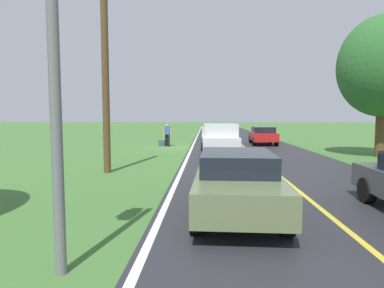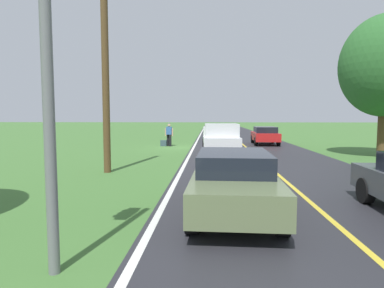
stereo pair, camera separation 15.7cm
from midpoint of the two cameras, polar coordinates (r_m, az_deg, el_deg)
name	(u,v)px [view 2 (the right image)]	position (r m, az deg, el deg)	size (l,w,h in m)	color
ground_plane	(179,147)	(23.74, -2.04, -0.60)	(200.00, 200.00, 0.00)	#427033
road_surface	(247,148)	(23.80, 9.65, -0.65)	(7.96, 120.00, 0.00)	#28282D
lane_edge_line	(194,147)	(23.67, 0.47, -0.61)	(0.16, 117.60, 0.00)	silver
lane_centre_line	(247,148)	(23.80, 9.65, -0.64)	(0.14, 117.60, 0.00)	gold
hitchhiker_walking	(169,133)	(24.79, -3.79, 1.89)	(0.62, 0.52, 1.75)	black
suitcase_carried	(164,143)	(24.84, -4.77, 0.15)	(0.20, 0.46, 0.45)	#384C56
pickup_truck_passing	(220,138)	(19.55, 5.15, 1.06)	(2.21, 5.45, 1.82)	silver
traffic_light_mast	(34,19)	(5.16, -24.79, 19.11)	(0.61, 0.32, 5.20)	slate
sedan_ahead_same_lane	(234,181)	(7.73, 7.81, -6.32)	(2.04, 4.46, 1.41)	#66754C
sedan_near_oncoming	(265,135)	(27.03, 12.67, 1.55)	(2.04, 4.46, 1.41)	red
utility_pole_roadside	(105,64)	(13.63, -14.46, 13.23)	(0.28, 0.28, 8.54)	brown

